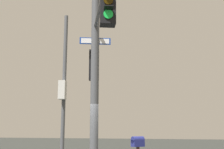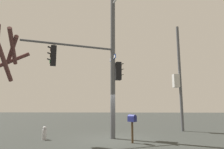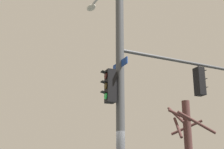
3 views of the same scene
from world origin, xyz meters
The scene contains 2 objects.
main_signal_pole_assembly centered at (0.01, -0.55, 4.61)m, with size 3.34×6.13×8.60m.
bare_tree_behind_pole centered at (5.03, -3.97, 2.54)m, with size 2.25×2.09×4.64m.
Camera 3 is at (-10.26, 0.87, 1.45)m, focal length 49.69 mm.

